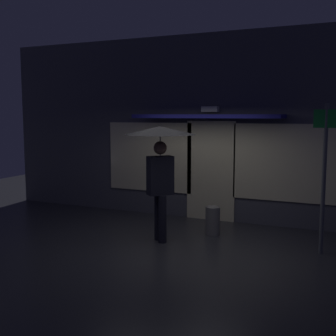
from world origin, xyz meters
TOP-DOWN VIEW (x-y plane):
  - ground_plane at (0.00, 0.00)m, footprint 18.00×18.00m
  - building_facade at (0.00, 2.34)m, footprint 10.62×1.00m
  - person_with_umbrella at (-0.31, 0.23)m, footprint 1.29×1.29m
  - street_sign_post at (2.47, 0.68)m, footprint 0.40×0.07m
  - sidewalk_bollard at (0.44, 1.04)m, footprint 0.28×0.28m

SIDE VIEW (x-z plane):
  - ground_plane at x=0.00m, z-range 0.00..0.00m
  - sidewalk_bollard at x=0.44m, z-range 0.00..0.55m
  - street_sign_post at x=2.47m, z-range 0.16..2.68m
  - person_with_umbrella at x=-0.31m, z-range 0.64..2.77m
  - building_facade at x=0.00m, z-range -0.02..4.07m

